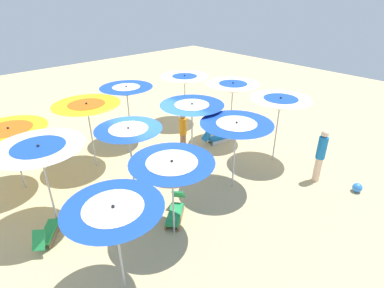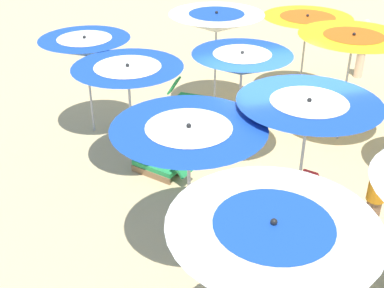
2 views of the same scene
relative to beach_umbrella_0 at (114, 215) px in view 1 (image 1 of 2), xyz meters
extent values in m
cube|color=#D1B57F|center=(-3.21, -3.11, -2.05)|extent=(38.02, 38.02, 0.04)
cylinder|color=#B2B2B7|center=(0.00, 0.00, -1.02)|extent=(0.05, 0.05, 2.02)
cone|color=#1947B2|center=(0.00, 0.00, -0.01)|extent=(1.96, 1.96, 0.40)
cone|color=white|center=(0.00, 0.00, 0.07)|extent=(1.17, 1.17, 0.24)
sphere|color=black|center=(0.00, 0.00, 0.22)|extent=(0.07, 0.07, 0.07)
cylinder|color=#B2B2B7|center=(-1.89, -0.59, -1.00)|extent=(0.05, 0.05, 2.05)
cone|color=#1947B2|center=(-1.89, -0.59, 0.02)|extent=(2.08, 2.08, 0.31)
cone|color=white|center=(-1.89, -0.59, 0.09)|extent=(1.25, 1.25, 0.19)
sphere|color=black|center=(-1.89, -0.59, 0.21)|extent=(0.07, 0.07, 0.07)
cylinder|color=#B2B2B7|center=(-4.67, -0.96, -0.99)|extent=(0.05, 0.05, 2.07)
cone|color=#1947B2|center=(-4.67, -0.96, 0.04)|extent=(2.22, 2.22, 0.43)
cone|color=white|center=(-4.67, -0.96, 0.14)|extent=(1.23, 1.23, 0.24)
sphere|color=black|center=(-4.67, -0.96, 0.29)|extent=(0.07, 0.07, 0.07)
cylinder|color=#B2B2B7|center=(-7.16, -1.10, -0.91)|extent=(0.05, 0.05, 2.24)
cone|color=white|center=(-7.16, -1.10, 0.21)|extent=(2.13, 2.13, 0.45)
cone|color=#1947B2|center=(-7.16, -1.10, 0.31)|extent=(1.19, 1.19, 0.25)
sphere|color=black|center=(-7.16, -1.10, 0.46)|extent=(0.07, 0.07, 0.07)
cylinder|color=#B2B2B7|center=(0.31, -3.07, -0.92)|extent=(0.05, 0.05, 2.21)
cone|color=white|center=(0.31, -3.07, 0.18)|extent=(2.23, 2.23, 0.44)
cone|color=#1947B2|center=(0.31, -3.07, 0.28)|extent=(1.29, 1.29, 0.26)
sphere|color=black|center=(0.31, -3.07, 0.43)|extent=(0.07, 0.07, 0.07)
cylinder|color=#B2B2B7|center=(-2.05, -2.79, -0.99)|extent=(0.05, 0.05, 2.07)
cone|color=#1947B2|center=(-2.05, -2.79, 0.04)|extent=(1.96, 1.96, 0.43)
cone|color=white|center=(-2.05, -2.79, 0.14)|extent=(1.13, 1.13, 0.25)
sphere|color=black|center=(-2.05, -2.79, 0.29)|extent=(0.07, 0.07, 0.07)
cylinder|color=#B2B2B7|center=(-4.58, -2.86, -0.94)|extent=(0.05, 0.05, 2.17)
cone|color=#1947B2|center=(-4.58, -2.86, 0.14)|extent=(2.19, 2.19, 0.44)
cone|color=white|center=(-4.58, -2.86, 0.25)|extent=(1.17, 1.17, 0.24)
sphere|color=black|center=(-4.58, -2.86, 0.39)|extent=(0.07, 0.07, 0.07)
cylinder|color=#B2B2B7|center=(-7.24, -3.36, -0.88)|extent=(0.05, 0.05, 2.30)
cone|color=white|center=(-7.24, -3.36, 0.27)|extent=(2.12, 2.12, 0.40)
cone|color=#1947B2|center=(-7.24, -3.36, 0.37)|extent=(1.14, 1.14, 0.21)
sphere|color=black|center=(-7.24, -3.36, 0.50)|extent=(0.07, 0.07, 0.07)
cylinder|color=#B2B2B7|center=(0.45, -5.51, -1.04)|extent=(0.05, 0.05, 1.98)
cone|color=yellow|center=(0.45, -5.51, -0.05)|extent=(2.23, 2.23, 0.30)
cone|color=orange|center=(0.45, -5.51, 0.02)|extent=(1.37, 1.37, 0.19)
sphere|color=black|center=(0.45, -5.51, 0.13)|extent=(0.07, 0.07, 0.07)
cylinder|color=#B2B2B7|center=(-1.95, -5.26, -0.92)|extent=(0.05, 0.05, 2.22)
cone|color=yellow|center=(-1.95, -5.26, 0.19)|extent=(2.27, 2.27, 0.35)
cone|color=orange|center=(-1.95, -5.26, 0.28)|extent=(1.24, 1.24, 0.19)
sphere|color=black|center=(-1.95, -5.26, 0.40)|extent=(0.07, 0.07, 0.07)
cylinder|color=#B2B2B7|center=(-4.01, -6.11, -0.92)|extent=(0.05, 0.05, 2.21)
cone|color=#1947B2|center=(-4.01, -6.11, 0.18)|extent=(2.10, 2.10, 0.37)
cone|color=white|center=(-4.01, -6.11, 0.27)|extent=(1.09, 1.09, 0.19)
sphere|color=black|center=(-4.01, -6.11, 0.39)|extent=(0.07, 0.07, 0.07)
cylinder|color=#B2B2B7|center=(-7.13, -6.18, -0.99)|extent=(0.05, 0.05, 2.08)
cone|color=white|center=(-7.13, -6.18, 0.06)|extent=(2.22, 2.22, 0.37)
cone|color=#1947B2|center=(-7.13, -6.18, 0.15)|extent=(1.15, 1.15, 0.19)
sphere|color=black|center=(-7.13, -6.18, 0.27)|extent=(0.07, 0.07, 0.07)
cube|color=silver|center=(-4.20, -3.29, -1.96)|extent=(0.61, 0.69, 0.14)
cube|color=silver|center=(-3.99, -3.11, -1.96)|extent=(0.61, 0.69, 0.14)
cube|color=red|center=(-4.09, -3.20, -1.84)|extent=(0.80, 0.85, 0.10)
cube|color=red|center=(-3.71, -3.63, -1.64)|extent=(0.41, 0.41, 0.34)
cube|color=silver|center=(-6.83, -3.73, -1.96)|extent=(0.91, 0.21, 0.14)
cube|color=silver|center=(-6.76, -3.39, -1.96)|extent=(0.91, 0.21, 0.14)
cube|color=#1972B7|center=(-6.80, -3.56, -1.84)|extent=(0.97, 0.51, 0.10)
cube|color=#1972B7|center=(-6.18, -3.68, -1.57)|extent=(0.43, 0.41, 0.46)
cube|color=olive|center=(-2.34, -0.84, -1.96)|extent=(0.75, 0.64, 0.14)
cube|color=olive|center=(-2.11, -1.11, -1.96)|extent=(0.75, 0.64, 0.14)
cube|color=green|center=(-2.23, -0.98, -1.84)|extent=(0.96, 0.89, 0.10)
cube|color=green|center=(-2.70, -1.38, -1.60)|extent=(0.48, 0.48, 0.41)
cube|color=olive|center=(0.78, -2.75, -1.96)|extent=(0.58, 0.74, 0.14)
cube|color=olive|center=(0.55, -2.58, -1.96)|extent=(0.58, 0.74, 0.14)
cube|color=green|center=(0.67, -2.67, -1.84)|extent=(0.78, 0.89, 0.10)
cube|color=green|center=(1.02, -2.20, -1.57)|extent=(0.41, 0.42, 0.45)
cylinder|color=#A3704C|center=(-5.11, -3.97, -1.65)|extent=(0.24, 0.24, 0.75)
cylinder|color=orange|center=(-5.11, -3.97, -0.95)|extent=(0.30, 0.30, 0.65)
sphere|color=#A3704C|center=(-5.11, -3.97, -0.53)|extent=(0.20, 0.20, 0.20)
cylinder|color=beige|center=(-7.07, 0.70, -1.59)|extent=(0.24, 0.24, 0.88)
cylinder|color=#1972BF|center=(-7.07, 0.70, -0.76)|extent=(0.30, 0.30, 0.77)
sphere|color=beige|center=(-7.07, 0.70, -0.26)|extent=(0.24, 0.24, 0.24)
sphere|color=#337FE5|center=(-7.45, 1.93, -1.87)|extent=(0.31, 0.31, 0.31)
camera|label=1|loc=(1.98, 4.41, 3.90)|focal=28.75mm
camera|label=2|loc=(-10.63, 0.75, 3.51)|focal=47.10mm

